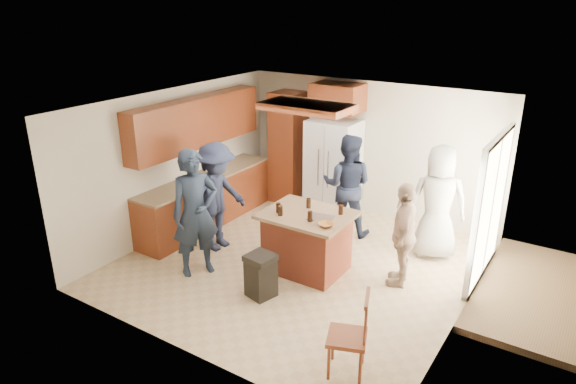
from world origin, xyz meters
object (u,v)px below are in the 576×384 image
Objects in this scene: person_behind_left at (347,185)px; person_counter at (216,197)px; person_front_left at (195,213)px; person_behind_right at (438,202)px; kitchen_island at (307,241)px; trash_bin at (261,275)px; spindle_chair at (349,337)px; refrigerator at (333,167)px; person_side_right at (403,235)px.

person_counter reaches higher than person_behind_left.
person_behind_left is at bearing 3.44° from person_front_left.
person_behind_right is (2.81, 2.44, -0.04)m from person_front_left.
person_counter is at bearing -174.50° from kitchen_island.
person_front_left reaches higher than trash_bin.
person_front_left is 3.04m from spindle_chair.
refrigerator is at bearing -14.52° from person_counter.
person_counter is 2.50m from refrigerator.
spindle_chair is (2.89, -0.78, -0.50)m from person_front_left.
person_front_left reaches higher than person_side_right.
refrigerator reaches higher than person_side_right.
person_front_left is at bearing 164.94° from spindle_chair.
person_front_left reaches higher than kitchen_island.
person_behind_right reaches higher than spindle_chair.
trash_bin is (1.45, -0.82, -0.58)m from person_counter.
person_front_left reaches higher than refrigerator.
refrigerator reaches higher than person_behind_left.
refrigerator is at bearing -144.13° from person_side_right.
person_side_right reaches higher than trash_bin.
person_front_left is 3.04× the size of trash_bin.
person_front_left is 1.34m from trash_bin.
trash_bin is 1.87m from spindle_chair.
person_behind_left is 2.82× the size of trash_bin.
person_front_left is 1.50× the size of kitchen_island.
refrigerator is 2.86× the size of trash_bin.
person_behind_left is at bearing 117.24° from spindle_chair.
refrigerator is at bearing 100.50° from trash_bin.
refrigerator is at bearing -63.32° from person_behind_left.
person_counter is at bearing -110.24° from refrigerator.
person_front_left is 1.07× the size of person_counter.
person_counter is at bearing 49.45° from person_front_left.
refrigerator is at bearing 19.77° from person_front_left.
person_behind_left is at bearing 88.57° from trash_bin.
kitchen_island is 2.32m from spindle_chair.
person_behind_right is 3.25m from spindle_chair.
kitchen_island is (0.09, -1.49, -0.42)m from person_behind_left.
person_side_right is 2.45× the size of trash_bin.
person_behind_right reaches higher than kitchen_island.
person_behind_right is at bearing -55.98° from person_counter.
person_front_left is 2.73m from person_behind_left.
trash_bin is at bearing -99.04° from kitchen_island.
person_behind_right is 3.02m from trash_bin.
spindle_chair is (0.09, -3.21, -0.46)m from person_behind_right.
spindle_chair reaches higher than trash_bin.
person_behind_left reaches higher than kitchen_island.
person_front_left reaches higher than person_counter.
kitchen_island is (1.34, 0.94, -0.48)m from person_front_left.
person_behind_right is 1.02× the size of refrigerator.
refrigerator is at bearing -39.86° from person_behind_right.
spindle_chair is (1.65, -3.20, -0.44)m from person_behind_left.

